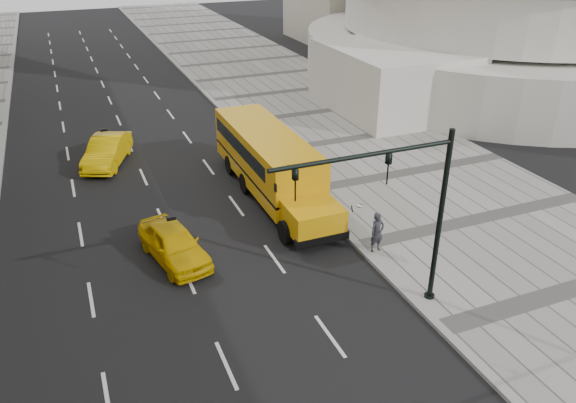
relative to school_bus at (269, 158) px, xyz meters
name	(u,v)px	position (x,y,z in m)	size (l,w,h in m)	color
ground	(184,215)	(-4.50, -0.90, -1.76)	(140.00, 140.00, 0.00)	black
sidewalk_museum	(408,173)	(7.50, -0.90, -1.69)	(12.00, 140.00, 0.15)	gray
curb_museum	(304,192)	(1.50, -0.90, -1.69)	(0.30, 140.00, 0.15)	gray
school_bus	(269,158)	(0.00, 0.00, 0.00)	(2.96, 11.56, 3.19)	#DE9B0A
taxi_near	(174,244)	(-5.65, -4.43, -1.05)	(1.70, 4.21, 1.44)	#E6B401
taxi_far	(107,151)	(-6.97, 6.59, -1.00)	(1.62, 4.64, 1.53)	#E6B401
pedestrian	(377,232)	(1.93, -7.09, -0.78)	(0.61, 0.40, 1.68)	#2A2A31
traffic_signal	(406,205)	(0.69, -10.52, 2.33)	(6.18, 0.36, 6.40)	black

